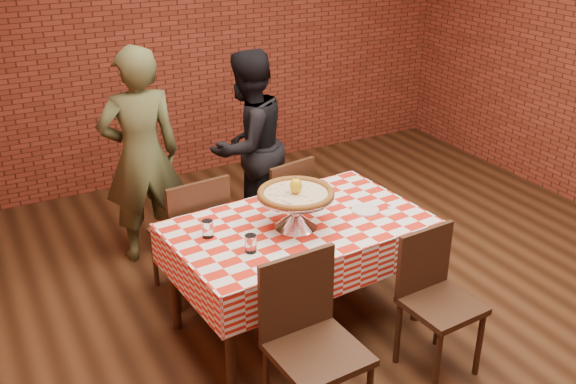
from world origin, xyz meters
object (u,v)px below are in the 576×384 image
object	(u,v)px
chair_far_left	(189,233)
chair_far_right	(278,209)
chair_near_right	(442,307)
diner_black	(248,146)
diner_olive	(141,156)
table	(298,275)
condiment_caddy	(273,193)
water_glass_right	(208,229)
pizza_stand	(296,211)
water_glass_left	(251,244)
chair_near_left	(318,351)
pizza	(296,194)

from	to	relation	value
chair_far_left	chair_far_right	bearing A→B (deg)	-177.37
chair_near_right	diner_black	bearing A→B (deg)	92.57
chair_far_right	diner_olive	bearing A→B (deg)	-43.43
table	diner_olive	xyz separation A→B (m)	(-0.59, 1.36, 0.46)
condiment_caddy	water_glass_right	bearing A→B (deg)	-148.60
condiment_caddy	chair_far_right	distance (m)	0.67
diner_olive	diner_black	distance (m)	0.87
diner_black	chair_far_right	bearing A→B (deg)	67.22
water_glass_right	chair_far_left	world-z (taller)	chair_far_left
chair_far_left	chair_far_right	distance (m)	0.76
table	pizza_stand	world-z (taller)	pizza_stand
water_glass_left	chair_far_right	xyz separation A→B (m)	(0.68, 0.99, -0.38)
chair_far_left	diner_olive	world-z (taller)	diner_olive
chair_near_right	chair_far_right	world-z (taller)	chair_near_right
condiment_caddy	chair_near_right	world-z (taller)	condiment_caddy
chair_near_left	chair_far_right	size ratio (longest dim) A/B	1.08
chair_near_right	pizza_stand	bearing A→B (deg)	122.83
water_glass_left	table	bearing A→B (deg)	24.46
chair_far_left	chair_near_right	bearing A→B (deg)	118.67
water_glass_right	chair_near_left	size ratio (longest dim) A/B	0.11
diner_black	water_glass_left	bearing A→B (deg)	43.72
chair_far_right	table	bearing A→B (deg)	60.63
condiment_caddy	pizza	bearing A→B (deg)	-87.48
condiment_caddy	chair_far_right	world-z (taller)	condiment_caddy
table	condiment_caddy	bearing A→B (deg)	90.52
condiment_caddy	diner_olive	size ratio (longest dim) A/B	0.08
diner_olive	chair_near_right	bearing A→B (deg)	119.20
table	chair_far_right	xyz separation A→B (m)	(0.27, 0.81, 0.06)
water_glass_left	chair_far_left	xyz separation A→B (m)	(-0.06, 0.89, -0.35)
pizza_stand	chair_near_left	xyz separation A→B (m)	(-0.30, -0.78, -0.40)
chair_near_right	chair_far_left	xyz separation A→B (m)	(-0.99, 1.49, 0.03)
pizza_stand	chair_far_left	size ratio (longest dim) A/B	0.51
table	pizza	bearing A→B (deg)	-135.72
table	diner_black	bearing A→B (deg)	78.14
pizza_stand	diner_olive	size ratio (longest dim) A/B	0.28
chair_far_right	condiment_caddy	bearing A→B (deg)	48.95
table	diner_black	distance (m)	1.42
chair_near_right	diner_olive	xyz separation A→B (m)	(-1.10, 2.14, 0.40)
chair_near_left	chair_far_left	world-z (taller)	chair_near_left
water_glass_right	chair_near_right	distance (m)	1.44
chair_far_right	water_glass_left	bearing A→B (deg)	44.71
chair_far_left	diner_black	xyz separation A→B (m)	(0.76, 0.63, 0.31)
pizza	chair_far_right	xyz separation A→B (m)	(0.31, 0.84, -0.54)
chair_near_left	condiment_caddy	bearing A→B (deg)	70.84
pizza	chair_near_left	xyz separation A→B (m)	(-0.30, -0.78, -0.51)
condiment_caddy	diner_olive	xyz separation A→B (m)	(-0.58, 1.02, 0.01)
chair_far_left	water_glass_left	bearing A→B (deg)	89.06
water_glass_right	chair_near_right	xyz separation A→B (m)	(1.08, -0.88, -0.38)
water_glass_left	water_glass_right	world-z (taller)	same
water_glass_right	diner_black	size ratio (longest dim) A/B	0.07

